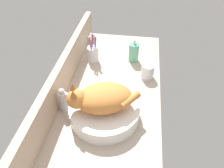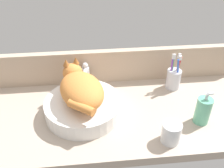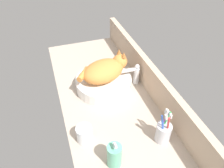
{
  "view_description": "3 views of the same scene",
  "coord_description": "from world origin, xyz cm",
  "px_view_note": "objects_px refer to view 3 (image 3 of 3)",
  "views": [
    {
      "loc": [
        -77.44,
        -13.31,
        80.24
      ],
      "look_at": [
        1.97,
        -1.73,
        9.99
      ],
      "focal_mm": 35.0,
      "sensor_mm": 36.0,
      "label": 1
    },
    {
      "loc": [
        -6.71,
        -82.66,
        72.92
      ],
      "look_at": [
        2.3,
        3.81,
        11.99
      ],
      "focal_mm": 40.0,
      "sensor_mm": 36.0,
      "label": 2
    },
    {
      "loc": [
        84.91,
        -26.84,
        85.52
      ],
      "look_at": [
        -0.77,
        1.88,
        10.15
      ],
      "focal_mm": 35.0,
      "sensor_mm": 36.0,
      "label": 3
    }
  ],
  "objects_px": {
    "soap_dispenser": "(114,156)",
    "toothbrush_cup": "(163,132)",
    "faucet": "(135,74)",
    "sink_basin": "(104,83)",
    "water_glass": "(85,135)",
    "cat": "(105,70)"
  },
  "relations": [
    {
      "from": "toothbrush_cup",
      "to": "water_glass",
      "type": "distance_m",
      "value": 0.36
    },
    {
      "from": "faucet",
      "to": "cat",
      "type": "bearing_deg",
      "value": -96.81
    },
    {
      "from": "faucet",
      "to": "soap_dispenser",
      "type": "relative_size",
      "value": 0.91
    },
    {
      "from": "faucet",
      "to": "water_glass",
      "type": "relative_size",
      "value": 1.63
    },
    {
      "from": "soap_dispenser",
      "to": "water_glass",
      "type": "distance_m",
      "value": 0.18
    },
    {
      "from": "cat",
      "to": "faucet",
      "type": "distance_m",
      "value": 0.19
    },
    {
      "from": "sink_basin",
      "to": "soap_dispenser",
      "type": "bearing_deg",
      "value": -11.74
    },
    {
      "from": "faucet",
      "to": "toothbrush_cup",
      "type": "bearing_deg",
      "value": -5.43
    },
    {
      "from": "sink_basin",
      "to": "soap_dispenser",
      "type": "xyz_separation_m",
      "value": [
        0.49,
        -0.1,
        0.02
      ]
    },
    {
      "from": "soap_dispenser",
      "to": "toothbrush_cup",
      "type": "xyz_separation_m",
      "value": [
        -0.04,
        0.25,
        -0.0
      ]
    },
    {
      "from": "sink_basin",
      "to": "soap_dispenser",
      "type": "height_order",
      "value": "soap_dispenser"
    },
    {
      "from": "faucet",
      "to": "sink_basin",
      "type": "bearing_deg",
      "value": -94.83
    },
    {
      "from": "sink_basin",
      "to": "toothbrush_cup",
      "type": "relative_size",
      "value": 1.74
    },
    {
      "from": "water_glass",
      "to": "cat",
      "type": "bearing_deg",
      "value": 148.56
    },
    {
      "from": "sink_basin",
      "to": "faucet",
      "type": "height_order",
      "value": "faucet"
    },
    {
      "from": "cat",
      "to": "faucet",
      "type": "height_order",
      "value": "cat"
    },
    {
      "from": "faucet",
      "to": "water_glass",
      "type": "height_order",
      "value": "faucet"
    },
    {
      "from": "soap_dispenser",
      "to": "water_glass",
      "type": "relative_size",
      "value": 1.79
    },
    {
      "from": "toothbrush_cup",
      "to": "water_glass",
      "type": "relative_size",
      "value": 2.24
    },
    {
      "from": "water_glass",
      "to": "soap_dispenser",
      "type": "bearing_deg",
      "value": 29.65
    },
    {
      "from": "soap_dispenser",
      "to": "water_glass",
      "type": "bearing_deg",
      "value": -150.35
    },
    {
      "from": "cat",
      "to": "toothbrush_cup",
      "type": "xyz_separation_m",
      "value": [
        0.45,
        0.14,
        -0.07
      ]
    }
  ]
}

